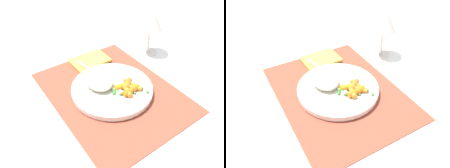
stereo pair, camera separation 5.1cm
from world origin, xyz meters
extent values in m
plane|color=white|center=(0.00, 0.00, 0.00)|extent=(2.40, 2.40, 0.00)
cube|color=#9E4733|center=(0.00, 0.00, 0.00)|extent=(0.42, 0.32, 0.01)
cylinder|color=silver|center=(0.00, 0.00, 0.01)|extent=(0.23, 0.23, 0.01)
ellipsoid|color=beige|center=(-0.03, -0.03, 0.04)|extent=(0.09, 0.07, 0.03)
cylinder|color=orange|center=(0.05, 0.02, 0.03)|extent=(0.04, 0.02, 0.01)
cylinder|color=orange|center=(0.04, 0.04, 0.03)|extent=(0.04, 0.04, 0.01)
cylinder|color=orange|center=(0.03, 0.05, 0.03)|extent=(0.05, 0.02, 0.01)
cylinder|color=orange|center=(0.02, 0.02, 0.03)|extent=(0.03, 0.04, 0.02)
cylinder|color=orange|center=(0.05, 0.03, 0.03)|extent=(0.02, 0.05, 0.02)
cylinder|color=orange|center=(0.02, 0.04, 0.03)|extent=(0.04, 0.04, 0.02)
sphere|color=#57A02E|center=(0.01, 0.01, 0.02)|extent=(0.01, 0.01, 0.01)
sphere|color=green|center=(0.03, 0.04, 0.03)|extent=(0.01, 0.01, 0.01)
sphere|color=#458E34|center=(0.06, 0.06, 0.03)|extent=(0.01, 0.01, 0.01)
sphere|color=#51933D|center=(0.03, 0.00, 0.03)|extent=(0.01, 0.01, 0.01)
sphere|color=#56AA34|center=(0.04, 0.04, 0.02)|extent=(0.01, 0.01, 0.01)
sphere|color=green|center=(0.08, 0.06, 0.02)|extent=(0.01, 0.01, 0.01)
sphere|color=green|center=(0.03, -0.01, 0.03)|extent=(0.01, 0.01, 0.01)
sphere|color=#51923C|center=(0.02, -0.01, 0.03)|extent=(0.01, 0.01, 0.01)
sphere|color=#57A33D|center=(0.01, 0.01, 0.02)|extent=(0.01, 0.01, 0.01)
sphere|color=#579B42|center=(0.06, 0.03, 0.02)|extent=(0.01, 0.01, 0.01)
sphere|color=green|center=(0.02, -0.01, 0.03)|extent=(0.01, 0.01, 0.01)
sphere|color=green|center=(0.05, 0.04, 0.02)|extent=(0.01, 0.01, 0.01)
sphere|color=#469038|center=(0.04, 0.00, 0.03)|extent=(0.01, 0.01, 0.01)
sphere|color=#54AD39|center=(0.05, 0.03, 0.03)|extent=(0.01, 0.01, 0.01)
cube|color=silver|center=(0.02, 0.00, 0.02)|extent=(0.05, 0.02, 0.01)
cube|color=silver|center=(-0.08, -0.01, 0.02)|extent=(0.15, 0.03, 0.01)
cylinder|color=silver|center=(-0.10, 0.23, 0.00)|extent=(0.07, 0.07, 0.00)
cylinder|color=silver|center=(-0.10, 0.23, 0.05)|extent=(0.01, 0.01, 0.09)
cone|color=silver|center=(-0.10, 0.23, 0.13)|extent=(0.08, 0.08, 0.07)
cube|color=#EAE54C|center=(-0.16, 0.03, 0.01)|extent=(0.09, 0.12, 0.01)
camera|label=1|loc=(0.38, -0.27, 0.43)|focal=35.57mm
camera|label=2|loc=(0.41, -0.23, 0.43)|focal=35.57mm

